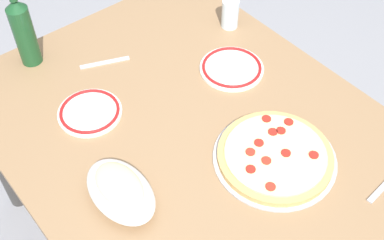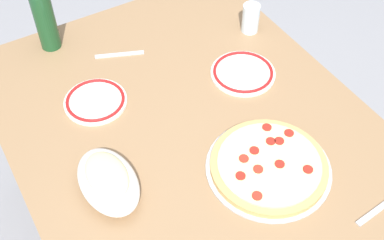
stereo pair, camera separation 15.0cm
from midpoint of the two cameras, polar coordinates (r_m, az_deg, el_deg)
ground_plane at (r=2.10m, az=2.09°, el=-13.43°), size 8.00×8.00×0.00m
dining_table at (r=1.60m, az=2.69°, el=-3.20°), size 1.35×1.05×0.70m
pepperoni_pizza at (r=1.44m, az=11.71°, el=-5.30°), size 0.36×0.36×0.03m
baked_pasta_dish at (r=1.36m, az=-6.45°, el=-6.99°), size 0.24×0.15×0.08m
wine_bottle at (r=1.76m, az=-14.17°, el=11.31°), size 0.07×0.07×0.32m
water_glass at (r=1.84m, az=9.06°, el=11.26°), size 0.06×0.06×0.11m
side_plate_near at (r=1.69m, az=8.37°, el=5.24°), size 0.22×0.22×0.02m
side_plate_far at (r=1.60m, az=-8.33°, el=2.03°), size 0.20×0.20×0.02m
fork_left at (r=1.76m, az=-5.83°, el=7.31°), size 0.08×0.16×0.00m
fork_right at (r=1.46m, az=23.42°, el=-9.39°), size 0.03×0.17×0.00m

